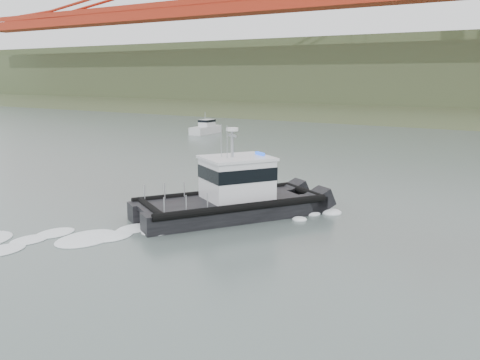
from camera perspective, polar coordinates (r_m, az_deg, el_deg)
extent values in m
plane|color=slate|center=(27.13, -5.42, -7.56)|extent=(400.00, 400.00, 0.00)
cube|color=black|center=(34.66, -2.16, -2.61)|extent=(7.27, 10.83, 1.29)
cube|color=black|center=(32.11, -0.07, -3.71)|extent=(7.27, 10.83, 1.29)
cube|color=black|center=(33.04, -2.00, -2.37)|extent=(8.92, 10.94, 0.27)
cube|color=white|center=(33.19, -0.33, 0.10)|extent=(4.75, 4.97, 2.47)
cube|color=black|center=(33.10, -0.33, 0.86)|extent=(4.83, 5.05, 0.80)
cube|color=white|center=(32.96, -0.33, 2.35)|extent=(5.04, 5.26, 0.17)
cylinder|color=#94989C|center=(32.70, -0.84, 3.84)|extent=(0.17, 0.17, 1.93)
cylinder|color=white|center=(32.60, -0.84, 5.43)|extent=(0.75, 0.75, 0.19)
cube|color=silver|center=(81.10, -3.73, 5.30)|extent=(2.57, 6.22, 1.21)
cube|color=silver|center=(81.43, -3.55, 6.04)|extent=(1.83, 2.56, 1.21)
cube|color=black|center=(81.40, -3.56, 6.33)|extent=(1.89, 2.62, 0.35)
cylinder|color=#94989C|center=(80.91, -3.75, 6.80)|extent=(0.08, 0.08, 1.21)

